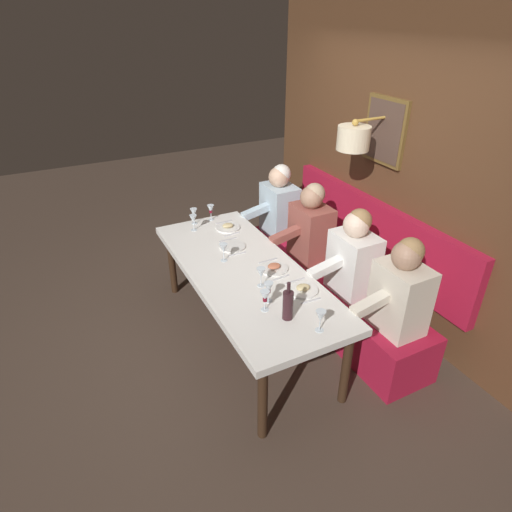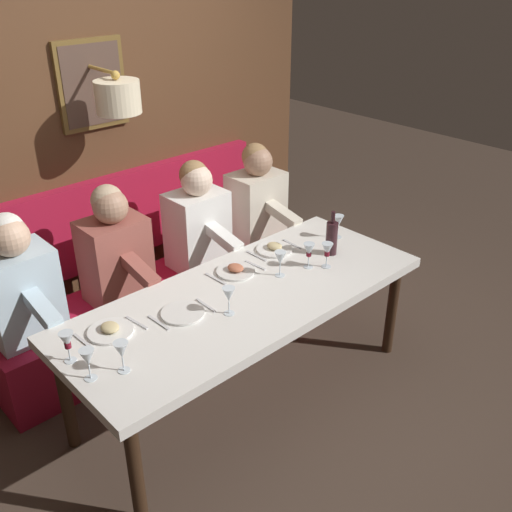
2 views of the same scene
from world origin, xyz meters
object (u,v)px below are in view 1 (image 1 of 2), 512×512
Objects in this scene: wine_glass_5 at (321,317)px; wine_glass_2 at (261,273)px; wine_glass_3 at (194,213)px; diner_near at (353,255)px; wine_glass_7 at (193,219)px; diner_middle at (311,225)px; diner_nearest at (401,289)px; wine_glass_4 at (269,288)px; diner_far at (279,203)px; wine_bottle at (288,305)px; dining_table at (244,276)px; wine_glass_6 at (265,297)px; wine_glass_0 at (211,210)px; wine_glass_1 at (224,249)px.

wine_glass_2 is at bearing 98.90° from wine_glass_5.
wine_glass_3 and wine_glass_5 have the same top height.
wine_glass_7 is at bearing 129.40° from diner_near.
diner_middle is 4.82× the size of wine_glass_2.
wine_glass_3 is (-0.95, 1.94, 0.04)m from diner_nearest.
diner_nearest is 4.82× the size of wine_glass_4.
wine_bottle is at bearing -117.75° from diner_far.
diner_near reaches higher than wine_glass_5.
diner_middle reaches higher than wine_glass_3.
wine_glass_5 is (0.18, -1.99, 0.00)m from wine_glass_3.
wine_glass_4 is 0.24m from wine_bottle.
dining_table is 2.82× the size of diner_far.
wine_glass_3 is at bearing 88.52° from wine_glass_6.
wine_glass_5 is at bearing -59.95° from wine_bottle.
diner_nearest is 2.06m from wine_glass_7.
diner_middle is 1.50m from wine_glass_5.
diner_near reaches higher than wine_bottle.
diner_far is at bearing 57.23° from wine_glass_6.
wine_glass_4 is at bearing -93.86° from dining_table.
wine_glass_1 is (-0.21, -0.83, 0.00)m from wine_glass_0.
wine_glass_0 is 0.86m from wine_glass_1.
wine_bottle is (0.06, -1.77, -0.00)m from wine_glass_3.
wine_bottle is at bearing -57.96° from wine_glass_6.
diner_middle is 4.82× the size of wine_glass_3.
wine_glass_0 is 1.00× the size of wine_glass_3.
diner_nearest is at bearing -90.00° from diner_middle.
wine_glass_6 is at bearing 120.89° from wine_glass_5.
wine_glass_1 is (-0.98, 0.54, 0.04)m from diner_near.
wine_glass_6 is (-0.07, -0.08, -0.00)m from wine_glass_4.
wine_glass_7 is (-0.09, 1.39, 0.00)m from wine_glass_4.
diner_near is 0.98m from wine_bottle.
wine_glass_4 is at bearing -122.21° from diner_far.
dining_table is 1.31m from diner_far.
diner_nearest is (0.88, -0.91, 0.14)m from dining_table.
wine_glass_1 is 0.51m from wine_glass_2.
wine_glass_0 is (0.12, 1.04, 0.18)m from dining_table.
diner_far is at bearing -4.55° from wine_glass_3.
wine_glass_3 is 0.15m from wine_glass_7.
wine_glass_0 and wine_glass_3 have the same top height.
wine_glass_6 is at bearing -97.99° from wine_glass_0.
dining_table is at bearing 79.46° from wine_glass_6.
dining_table is 1.27m from diner_nearest.
diner_nearest is 4.82× the size of wine_glass_7.
wine_glass_0 is at bearing 31.75° from wine_glass_7.
wine_glass_1 is at bearing 131.19° from diner_nearest.
wine_bottle is (-0.13, -1.78, 0.00)m from wine_glass_0.
diner_near is at bearing -90.00° from diner_middle.
wine_glass_0 is at bearing 2.23° from wine_glass_3.
wine_glass_6 is at bearing -89.40° from wine_glass_7.
wine_bottle is (-0.13, 0.22, -0.00)m from wine_glass_5.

